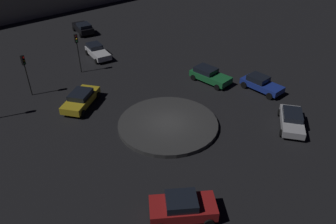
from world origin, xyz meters
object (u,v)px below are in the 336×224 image
(car_green, at_px, (209,75))
(car_silver, at_px, (292,120))
(traffic_light_east, at_px, (77,46))
(traffic_light_northeast_near, at_px, (25,68))
(car_black, at_px, (83,28))
(car_red, at_px, (182,207))
(car_blue, at_px, (261,84))
(car_yellow, at_px, (81,99))
(car_white, at_px, (97,51))

(car_green, relative_size, car_silver, 1.09)
(car_green, relative_size, traffic_light_east, 1.06)
(car_green, height_order, traffic_light_northeast_near, traffic_light_northeast_near)
(car_black, xyz_separation_m, traffic_light_northeast_near, (-14.35, 10.09, 2.14))
(car_red, relative_size, traffic_light_northeast_near, 1.05)
(car_green, bearing_deg, car_blue, 22.90)
(car_red, bearing_deg, car_black, -73.65)
(car_black, bearing_deg, car_yellow, 160.86)
(car_white, bearing_deg, car_yellow, -29.31)
(car_green, bearing_deg, car_red, -57.71)
(car_silver, distance_m, traffic_light_northeast_near, 24.28)
(car_red, xyz_separation_m, car_black, (34.03, -5.42, 0.02))
(car_silver, bearing_deg, traffic_light_northeast_near, -89.29)
(car_white, xyz_separation_m, car_red, (-25.05, 4.12, 0.06))
(car_red, bearing_deg, car_blue, -124.07)
(car_yellow, bearing_deg, car_red, -131.24)
(car_yellow, bearing_deg, traffic_light_northeast_near, 83.31)
(car_black, bearing_deg, car_red, 171.07)
(traffic_light_northeast_near, distance_m, traffic_light_east, 6.20)
(traffic_light_northeast_near, bearing_deg, traffic_light_east, 74.53)
(car_white, xyz_separation_m, car_black, (8.98, -1.30, 0.08))
(car_silver, relative_size, car_black, 0.99)
(car_black, bearing_deg, car_blue, -158.73)
(traffic_light_northeast_near, bearing_deg, car_yellow, 0.98)
(car_blue, relative_size, car_black, 1.03)
(traffic_light_northeast_near, bearing_deg, car_white, 83.61)
(car_blue, relative_size, car_silver, 1.03)
(car_white, height_order, car_black, car_black)
(car_black, xyz_separation_m, car_yellow, (-18.75, 6.55, -0.07))
(car_black, relative_size, traffic_light_east, 0.99)
(car_red, height_order, traffic_light_northeast_near, traffic_light_northeast_near)
(car_silver, distance_m, car_yellow, 18.60)
(traffic_light_east, bearing_deg, car_black, 147.65)
(car_blue, bearing_deg, car_black, -169.78)
(car_silver, bearing_deg, car_blue, -156.87)
(car_silver, height_order, car_black, car_black)
(car_blue, bearing_deg, traffic_light_northeast_near, -129.45)
(car_green, distance_m, car_white, 14.29)
(car_blue, height_order, traffic_light_northeast_near, traffic_light_northeast_near)
(car_black, relative_size, car_yellow, 0.95)
(car_green, xyz_separation_m, car_yellow, (2.23, 13.01, -0.00))
(traffic_light_east, bearing_deg, car_yellow, -30.46)
(car_white, distance_m, car_black, 9.08)
(car_white, relative_size, car_yellow, 0.95)
(car_blue, height_order, traffic_light_east, traffic_light_east)
(car_white, height_order, car_yellow, car_white)
(car_black, distance_m, traffic_light_east, 12.96)
(car_blue, height_order, car_red, car_red)
(car_white, bearing_deg, car_green, 31.84)
(car_green, bearing_deg, car_black, -178.31)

